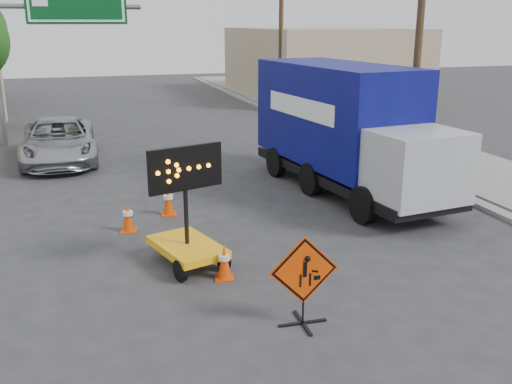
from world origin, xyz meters
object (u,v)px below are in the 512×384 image
arrow_board (187,239)px  construction_sign (304,278)px  pickup_truck (59,141)px  box_truck (346,136)px

arrow_board → construction_sign: bearing=-82.3°
pickup_truck → arrow_board: bearing=-76.0°
arrow_board → pickup_truck: bearing=87.3°
pickup_truck → box_truck: size_ratio=0.69×
arrow_board → pickup_truck: 11.10m
construction_sign → pickup_truck: 14.43m
construction_sign → box_truck: box_truck is taller
pickup_truck → box_truck: bearing=-38.7°
pickup_truck → box_truck: box_truck is taller
box_truck → pickup_truck: bearing=135.1°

